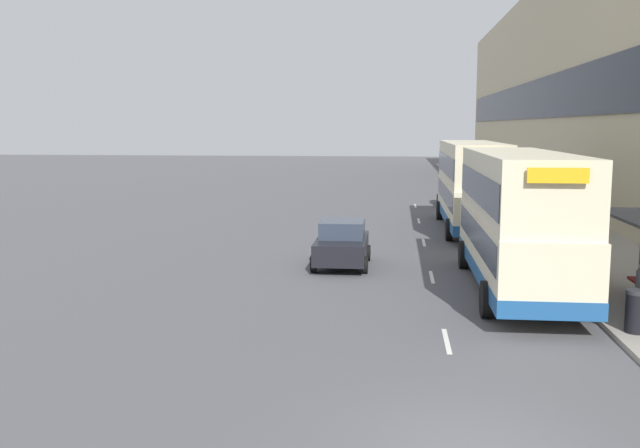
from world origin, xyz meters
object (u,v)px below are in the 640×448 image
double_decker_bus_near (518,218)px  car_1 (453,192)px  litter_bin (636,311)px  double_decker_bus_ahead (471,184)px  car_0 (342,244)px

double_decker_bus_near → car_1: size_ratio=2.60×
car_1 → litter_bin: 29.00m
double_decker_bus_near → litter_bin: size_ratio=9.88×
double_decker_bus_ahead → double_decker_bus_near: bearing=-89.7°
car_0 → double_decker_bus_near: bearing=148.7°
car_1 → litter_bin: (2.11, -28.92, -0.21)m
double_decker_bus_near → car_0: bearing=148.7°
double_decker_bus_near → litter_bin: bearing=-66.3°
litter_bin → car_0: bearing=133.5°
double_decker_bus_near → car_1: (-0.04, 24.21, -1.40)m
car_1 → litter_bin: car_1 is taller
double_decker_bus_near → car_0: (-5.66, 3.45, -1.46)m
litter_bin → double_decker_bus_ahead: bearing=96.8°
double_decker_bus_near → litter_bin: (2.08, -4.72, -1.61)m
car_0 → litter_bin: car_0 is taller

